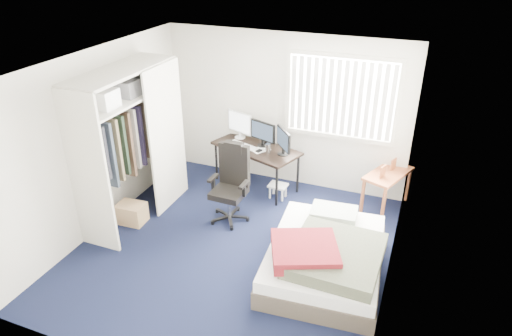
{
  "coord_description": "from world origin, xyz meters",
  "views": [
    {
      "loc": [
        2.1,
        -4.53,
        3.8
      ],
      "look_at": [
        0.17,
        0.4,
        1.06
      ],
      "focal_mm": 32.0,
      "sensor_mm": 36.0,
      "label": 1
    }
  ],
  "objects": [
    {
      "name": "window_assembly",
      "position": [
        0.9,
        2.04,
        1.6
      ],
      "size": [
        1.72,
        0.09,
        1.32
      ],
      "color": "white",
      "rests_on": "ground"
    },
    {
      "name": "desk",
      "position": [
        -0.34,
        1.75,
        0.74
      ],
      "size": [
        1.58,
        1.11,
        1.17
      ],
      "color": "black",
      "rests_on": "ground"
    },
    {
      "name": "pine_box",
      "position": [
        -1.65,
        0.04,
        0.15
      ],
      "size": [
        0.41,
        0.32,
        0.3
      ],
      "primitive_type": "cube",
      "rotation": [
        0.0,
        0.0,
        0.05
      ],
      "color": "tan",
      "rests_on": "ground"
    },
    {
      "name": "bed",
      "position": [
        1.26,
        -0.05,
        0.26
      ],
      "size": [
        1.5,
        1.92,
        0.61
      ],
      "color": "#41382F",
      "rests_on": "ground"
    },
    {
      "name": "closet",
      "position": [
        -1.67,
        0.27,
        1.35
      ],
      "size": [
        0.64,
        1.84,
        2.22
      ],
      "color": "beige",
      "rests_on": "ground"
    },
    {
      "name": "footstool",
      "position": [
        0.12,
        1.49,
        0.18
      ],
      "size": [
        0.3,
        0.24,
        0.23
      ],
      "color": "white",
      "rests_on": "ground"
    },
    {
      "name": "ground",
      "position": [
        0.0,
        0.0,
        0.0
      ],
      "size": [
        4.2,
        4.2,
        0.0
      ],
      "primitive_type": "plane",
      "color": "black",
      "rests_on": "ground"
    },
    {
      "name": "nightstand",
      "position": [
        1.75,
        1.84,
        0.52
      ],
      "size": [
        0.71,
        0.96,
        0.77
      ],
      "color": "brown",
      "rests_on": "ground"
    },
    {
      "name": "office_chair",
      "position": [
        -0.34,
        0.7,
        0.45
      ],
      "size": [
        0.56,
        0.56,
        1.17
      ],
      "color": "black",
      "rests_on": "ground"
    },
    {
      "name": "room_shell",
      "position": [
        0.0,
        0.0,
        1.51
      ],
      "size": [
        4.2,
        4.2,
        4.2
      ],
      "color": "silver",
      "rests_on": "ground"
    }
  ]
}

